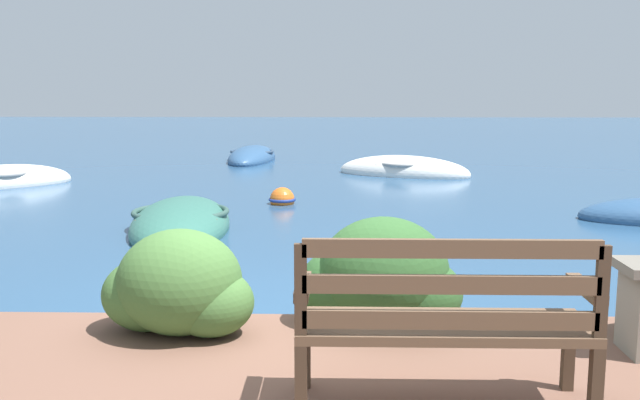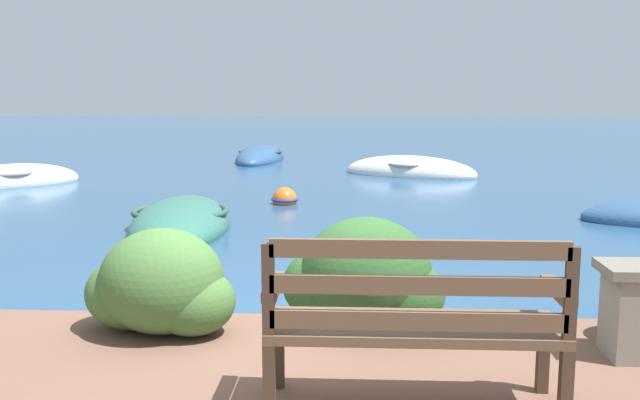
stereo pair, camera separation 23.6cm
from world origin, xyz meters
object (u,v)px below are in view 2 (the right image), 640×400
at_px(rowboat_far, 11,182).
at_px(rowboat_distant, 260,158).
at_px(mooring_buoy, 285,199).
at_px(rowboat_outer, 410,172).
at_px(rowboat_nearest, 181,224).
at_px(park_bench, 415,319).

height_order(rowboat_far, rowboat_distant, rowboat_far).
relative_size(rowboat_far, mooring_buoy, 6.01).
bearing_deg(rowboat_far, rowboat_outer, 153.29).
distance_m(rowboat_distant, mooring_buoy, 7.01).
bearing_deg(rowboat_nearest, mooring_buoy, 144.90).
xyz_separation_m(rowboat_distant, mooring_buoy, (1.31, -6.88, 0.01)).
relative_size(rowboat_distant, mooring_buoy, 7.28).
bearing_deg(rowboat_outer, rowboat_distant, -17.33).
distance_m(rowboat_nearest, rowboat_distant, 8.99).
relative_size(park_bench, rowboat_outer, 0.49).
bearing_deg(rowboat_outer, rowboat_nearest, 82.26).
xyz_separation_m(rowboat_far, mooring_buoy, (5.48, -1.98, 0.01)).
xyz_separation_m(rowboat_outer, rowboat_distant, (-3.61, 3.00, -0.01)).
height_order(rowboat_far, mooring_buoy, rowboat_far).
bearing_deg(rowboat_distant, rowboat_nearest, -175.91).
relative_size(park_bench, mooring_buoy, 3.43).
relative_size(rowboat_nearest, rowboat_outer, 0.99).
distance_m(rowboat_far, mooring_buoy, 5.83).
relative_size(rowboat_far, rowboat_distant, 0.83).
height_order(rowboat_nearest, rowboat_distant, rowboat_nearest).
xyz_separation_m(rowboat_nearest, rowboat_outer, (3.47, 6.00, 0.00)).
bearing_deg(mooring_buoy, rowboat_far, 160.10).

